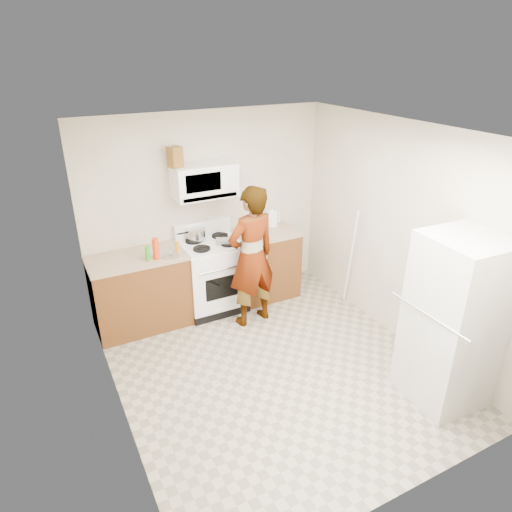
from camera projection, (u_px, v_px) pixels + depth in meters
floor at (275, 367)px, 4.96m from camera, size 3.60×3.60×0.00m
back_wall at (208, 210)px, 5.87m from camera, size 3.20×0.02×2.50m
right_wall at (400, 236)px, 5.09m from camera, size 0.02×3.60×2.50m
cabinet_left at (140, 293)px, 5.54m from camera, size 1.12×0.62×0.90m
counter_left at (136, 258)px, 5.34m from camera, size 1.14×0.64×0.03m
cabinet_right at (265, 264)px, 6.25m from camera, size 0.80×0.62×0.90m
counter_right at (265, 233)px, 6.06m from camera, size 0.82×0.64×0.03m
gas_range at (212, 274)px, 5.91m from camera, size 0.76×0.65×1.13m
microwave at (204, 180)px, 5.50m from camera, size 0.76×0.38×0.40m
person at (252, 257)px, 5.44m from camera, size 0.70×0.51×1.77m
fridge at (454, 321)px, 4.25m from camera, size 0.74×0.74×1.70m
kettle at (272, 219)px, 6.22m from camera, size 0.19×0.19×0.20m
jug at (175, 157)px, 5.22m from camera, size 0.17×0.17×0.24m
saucepan at (196, 234)px, 5.76m from camera, size 0.29×0.29×0.13m
tray at (226, 241)px, 5.69m from camera, size 0.29×0.25×0.05m
bottle_spray at (156, 249)px, 5.22m from camera, size 0.08×0.08×0.26m
bottle_hot_sauce at (177, 247)px, 5.41m from camera, size 0.06×0.06×0.14m
bottle_green_cap at (148, 253)px, 5.20m from camera, size 0.06×0.06×0.18m
pot_lid at (171, 256)px, 5.34m from camera, size 0.25×0.25×0.01m
broom at (351, 258)px, 5.86m from camera, size 0.15×0.29×1.37m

